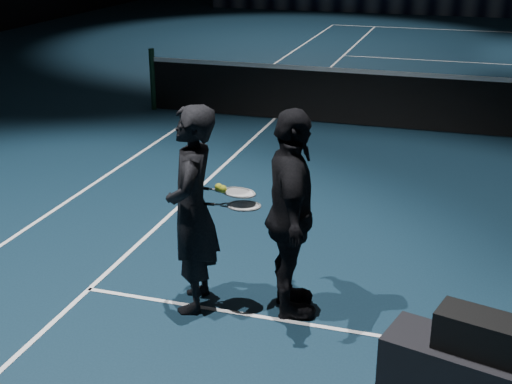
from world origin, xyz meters
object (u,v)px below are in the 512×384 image
at_px(player_b, 291,215).
at_px(tennis_balls, 221,186).
at_px(player_a, 192,210).
at_px(racket_lower, 244,206).
at_px(racket_bag, 487,335).
at_px(racket_upper, 239,193).
at_px(player_bench, 482,378).

xyz_separation_m(player_b, tennis_balls, (-0.59, -0.09, 0.23)).
bearing_deg(tennis_balls, player_a, -169.53).
relative_size(player_b, racket_lower, 2.70).
distance_m(racket_bag, tennis_balls, 2.41).
relative_size(player_a, player_b, 1.00).
height_order(player_a, racket_upper, player_a).
bearing_deg(racket_lower, racket_bag, -30.43).
xyz_separation_m(player_bench, tennis_balls, (-2.21, 0.75, 0.94)).
bearing_deg(racket_bag, tennis_balls, 176.37).
distance_m(player_a, racket_lower, 0.45).
height_order(player_b, racket_lower, player_b).
xyz_separation_m(racket_lower, tennis_balls, (-0.19, -0.03, 0.17)).
bearing_deg(player_bench, player_b, 167.70).
distance_m(player_bench, player_a, 2.66).
distance_m(player_a, tennis_balls, 0.34).
relative_size(racket_bag, tennis_balls, 5.83).
bearing_deg(player_a, racket_bag, 61.85).
bearing_deg(player_b, racket_bag, -136.65).
height_order(racket_bag, player_b, player_b).
bearing_deg(tennis_balls, racket_bag, -18.77).
xyz_separation_m(racket_bag, racket_upper, (-2.07, 0.81, 0.52)).
relative_size(racket_bag, player_a, 0.38).
bearing_deg(racket_upper, racket_lower, -42.66).
xyz_separation_m(racket_bag, racket_lower, (-2.02, 0.78, 0.42)).
bearing_deg(racket_bag, player_a, 179.16).
relative_size(player_bench, racket_bag, 2.00).
bearing_deg(racket_lower, tennis_balls, 178.53).
height_order(player_bench, racket_bag, racket_bag).
distance_m(player_bench, racket_lower, 2.30).
distance_m(racket_lower, racket_upper, 0.12).
xyz_separation_m(player_bench, racket_lower, (-2.02, 0.78, 0.77)).
height_order(racket_lower, racket_upper, racket_upper).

